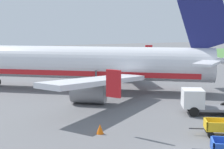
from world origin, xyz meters
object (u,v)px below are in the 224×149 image
object	(u,v)px
baggage_cart_third_in_row	(224,127)
traffic_cone_near_plane	(100,129)
airplane	(88,64)
service_truck_beside_carts	(198,101)

from	to	relation	value
baggage_cart_third_in_row	traffic_cone_near_plane	distance (m)	8.33
airplane	traffic_cone_near_plane	size ratio (longest dim) A/B	48.43
baggage_cart_third_in_row	service_truck_beside_carts	size ratio (longest dim) A/B	0.72
baggage_cart_third_in_row	service_truck_beside_carts	bearing A→B (deg)	68.75
baggage_cart_third_in_row	service_truck_beside_carts	world-z (taller)	service_truck_beside_carts
baggage_cart_third_in_row	service_truck_beside_carts	xyz separation A→B (m)	(2.07, 5.32, 0.50)
airplane	service_truck_beside_carts	distance (m)	14.78
baggage_cart_third_in_row	traffic_cone_near_plane	bearing A→B (deg)	153.04
airplane	baggage_cart_third_in_row	size ratio (longest dim) A/B	9.55
airplane	traffic_cone_near_plane	distance (m)	16.34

